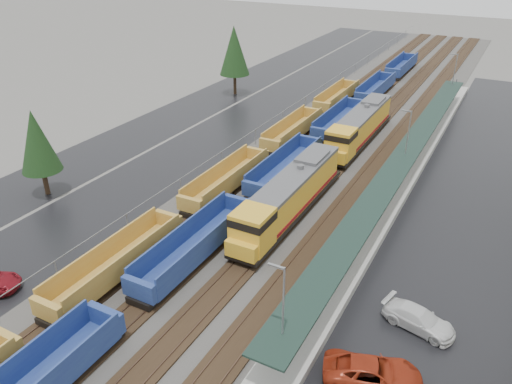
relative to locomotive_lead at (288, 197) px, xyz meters
The scene contains 15 objects.
ballast_strip 23.20m from the locomotive_lead, 94.97° to the left, with size 20.00×160.00×0.08m, color #302D2B.
trackbed 23.19m from the locomotive_lead, 94.97° to the left, with size 14.60×160.00×0.22m.
west_parking_lot 28.69m from the locomotive_lead, 126.48° to the left, with size 10.00×160.00×0.02m, color black.
west_road 35.54m from the locomotive_lead, 139.58° to the left, with size 9.00×160.00×0.02m, color black.
east_commuter_lot 21.53m from the locomotive_lead, 37.39° to the left, with size 16.00×100.00×0.02m, color black.
station_platform 15.10m from the locomotive_lead, 60.02° to the left, with size 3.00×80.00×8.00m.
chainlink_fence 24.34m from the locomotive_lead, 118.22° to the left, with size 0.08×160.04×2.02m.
tree_west_near 25.24m from the locomotive_lead, 163.73° to the right, with size 3.96×3.96×9.00m.
tree_west_far 41.67m from the locomotive_lead, 127.15° to the left, with size 4.84×4.84×11.00m.
locomotive_lead is the anchor object (origin of this frame).
locomotive_trail 21.00m from the locomotive_lead, 90.00° to the left, with size 2.95×19.44×4.40m.
well_string_yellow 10.04m from the locomotive_lead, 143.38° to the right, with size 2.72×96.61×2.41m.
well_string_blue 9.03m from the locomotive_lead, 116.50° to the left, with size 2.84×118.56×2.52m.
parked_car_east_b 19.68m from the locomotive_lead, 50.20° to the right, with size 5.86×2.70×1.63m, color #9A2A13.
parked_car_east_c 16.66m from the locomotive_lead, 32.65° to the right, with size 4.98×2.02×1.44m, color silver.
Camera 1 is at (18.47, 0.01, 24.01)m, focal length 35.00 mm.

